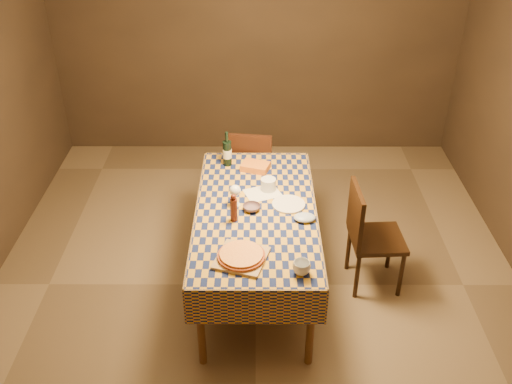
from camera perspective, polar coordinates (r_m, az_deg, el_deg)
room at (r=4.12m, az=-0.00°, el=4.91°), size 5.00×5.10×2.70m
dining_table at (r=4.46m, az=-0.00°, el=-2.58°), size 0.94×1.84×0.77m
cutting_board at (r=3.93m, az=-1.47°, el=-6.62°), size 0.41×0.41×0.02m
pizza at (r=3.91m, az=-1.48°, el=-6.32°), size 0.39×0.39×0.03m
pepper_mill at (r=4.25m, az=-2.24°, el=-1.64°), size 0.07×0.07×0.23m
bowl at (r=4.40m, az=-0.44°, el=-1.58°), size 0.18×0.18×0.04m
wine_glass at (r=4.41m, az=-2.10°, el=0.07°), size 0.10×0.10×0.18m
wine_bottle at (r=4.97m, az=-2.90°, el=3.95°), size 0.10×0.10×0.32m
deli_tub at (r=4.64m, az=1.24°, el=0.76°), size 0.15×0.15×0.10m
takeout_container at (r=4.93m, az=-0.06°, el=2.56°), size 0.27×0.23×0.06m
white_plate at (r=4.48m, az=3.27°, el=-1.23°), size 0.34×0.34×0.02m
tumbler at (r=3.80m, az=4.58°, el=-7.55°), size 0.15×0.15×0.09m
flour_patch at (r=4.62m, az=0.66°, el=-0.11°), size 0.33×0.30×0.00m
flour_bag at (r=4.31m, az=4.89°, el=-2.56°), size 0.19×0.17×0.05m
chair_far at (r=5.47m, az=-0.52°, el=2.45°), size 0.47×0.48×0.93m
chair_right at (r=4.68m, az=11.12°, el=-3.96°), size 0.45×0.44×0.93m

